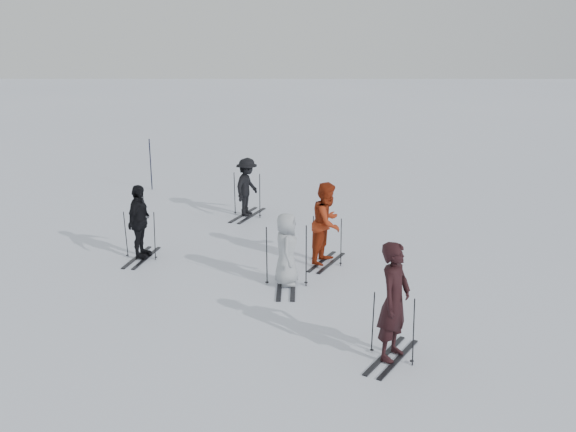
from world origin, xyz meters
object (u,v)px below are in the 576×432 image
object	(u,v)px
skier_grey	(286,250)
piste_marker	(151,164)
skier_near_dark	(394,303)
skier_red	(327,224)
skier_uphill_far	(247,188)
skier_uphill_left	(139,223)

from	to	relation	value
skier_grey	piste_marker	xyz separation A→B (m)	(-4.64, 8.55, 0.09)
skier_near_dark	skier_red	xyz separation A→B (m)	(-0.83, 4.53, -0.05)
skier_near_dark	skier_uphill_far	xyz separation A→B (m)	(-2.93, 8.48, -0.15)
skier_red	skier_grey	distance (m)	1.65
skier_near_dark	skier_red	world-z (taller)	skier_near_dark
skier_uphill_left	skier_near_dark	bearing A→B (deg)	-122.10
skier_grey	piste_marker	distance (m)	9.73
skier_red	skier_uphill_far	world-z (taller)	skier_red
skier_near_dark	skier_uphill_far	world-z (taller)	skier_near_dark
skier_grey	skier_uphill_left	world-z (taller)	skier_uphill_left
skier_uphill_far	piste_marker	xyz separation A→B (m)	(-3.47, 3.24, 0.03)
skier_near_dark	piste_marker	bearing A→B (deg)	60.51
skier_uphill_far	skier_grey	bearing A→B (deg)	-145.45
skier_uphill_far	skier_red	bearing A→B (deg)	-129.92
skier_red	skier_uphill_left	xyz separation A→B (m)	(-4.39, 0.30, -0.07)
skier_near_dark	skier_grey	size ratio (longest dim) A/B	1.27
skier_grey	skier_uphill_far	distance (m)	5.44
skier_red	skier_near_dark	bearing A→B (deg)	-143.41
skier_grey	piste_marker	bearing A→B (deg)	29.58
skier_grey	skier_near_dark	bearing A→B (deg)	-149.95
skier_uphill_left	piste_marker	distance (m)	6.99
skier_grey	skier_uphill_left	xyz separation A→B (m)	(-3.46, 1.66, 0.10)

